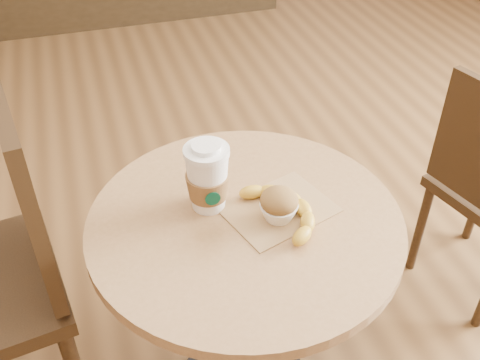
{
  "coord_description": "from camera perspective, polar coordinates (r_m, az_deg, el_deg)",
  "views": [
    {
      "loc": [
        -0.38,
        -0.98,
        1.61
      ],
      "look_at": [
        -0.09,
        -0.04,
        0.83
      ],
      "focal_mm": 42.0,
      "sensor_mm": 36.0,
      "label": 1
    }
  ],
  "objects": [
    {
      "name": "muffin",
      "position": [
        1.25,
        3.98,
        -2.52
      ],
      "size": [
        0.09,
        0.09,
        0.08
      ],
      "color": "white",
      "rests_on": "kraft_bag"
    },
    {
      "name": "banana",
      "position": [
        1.27,
        4.43,
        -3.2
      ],
      "size": [
        0.21,
        0.26,
        0.03
      ],
      "primitive_type": null,
      "rotation": [
        0.0,
        0.0,
        0.23
      ],
      "color": "gold",
      "rests_on": "kraft_bag"
    },
    {
      "name": "coffee_cup",
      "position": [
        1.26,
        -3.31,
        0.08
      ],
      "size": [
        0.1,
        0.1,
        0.17
      ],
      "rotation": [
        0.0,
        0.0,
        -0.03
      ],
      "color": "white",
      "rests_on": "cafe_table"
    },
    {
      "name": "cafe_table",
      "position": [
        1.43,
        0.48,
        -10.13
      ],
      "size": [
        0.72,
        0.72,
        0.75
      ],
      "color": "black",
      "rests_on": "ground"
    },
    {
      "name": "kraft_bag",
      "position": [
        1.3,
        3.94,
        -2.96
      ],
      "size": [
        0.28,
        0.24,
        0.0
      ],
      "primitive_type": "cube",
      "rotation": [
        0.0,
        0.0,
        0.31
      ],
      "color": "#A07A4D",
      "rests_on": "cafe_table"
    }
  ]
}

